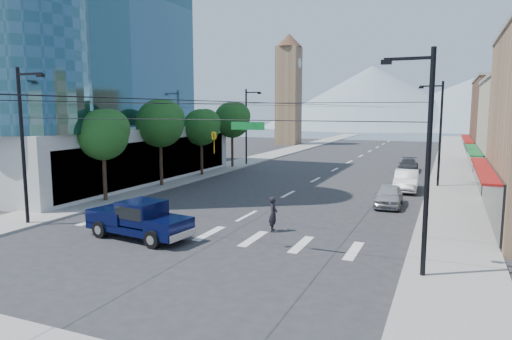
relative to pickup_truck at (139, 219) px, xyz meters
The scene contains 19 objects.
ground 3.39m from the pickup_truck, 11.98° to the left, with size 160.00×160.00×0.00m, color #28282B.
sidewalk_left 41.63m from the pickup_truck, 102.26° to the left, with size 4.00×120.00×0.15m, color gray.
sidewalk_right 43.41m from the pickup_truck, 69.56° to the left, with size 4.00×120.00×0.15m, color gray.
office_tower 30.41m from the pickup_truck, 147.85° to the left, with size 29.50×27.00×30.00m.
clock_tower 64.79m from the pickup_truck, 102.02° to the left, with size 4.80×4.80×20.40m.
mountain_left 151.46m from the pickup_truck, 94.49° to the left, with size 80.00×80.00×22.00m, color gray.
mountain_right 162.53m from the pickup_truck, 81.80° to the left, with size 90.00×90.00×18.00m, color gray.
tree_near 11.14m from the pickup_truck, 139.45° to the left, with size 3.65×3.64×6.71m.
tree_midnear 16.52m from the pickup_truck, 119.88° to the left, with size 4.09×4.09×7.52m.
tree_midfar 22.57m from the pickup_truck, 110.85° to the left, with size 3.65×3.64×6.71m.
tree_far 29.23m from the pickup_truck, 105.90° to the left, with size 4.09×4.09×7.52m.
signal_rig 4.94m from the pickup_truck, ahead, with size 21.80×0.20×9.00m.
lamp_pole_nw 31.82m from the pickup_truck, 103.75° to the left, with size 2.00×0.25×9.00m.
lamp_pole_ne 26.84m from the pickup_truck, 58.62° to the left, with size 2.00×0.25×9.00m.
pickup_truck is the anchor object (origin of this frame).
pedestrian 7.16m from the pickup_truck, 33.45° to the left, with size 0.71×0.47×1.95m, color black.
parked_car_near 17.19m from the pickup_truck, 50.13° to the left, with size 1.77×4.39×1.50m, color #ABACB0.
parked_car_mid 23.12m from the pickup_truck, 59.92° to the left, with size 1.81×5.18×1.71m, color silver.
parked_car_far 33.91m from the pickup_truck, 71.50° to the left, with size 1.94×4.77×1.38m, color #2F2F32.
Camera 1 is at (11.49, -19.60, 6.71)m, focal length 32.00 mm.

